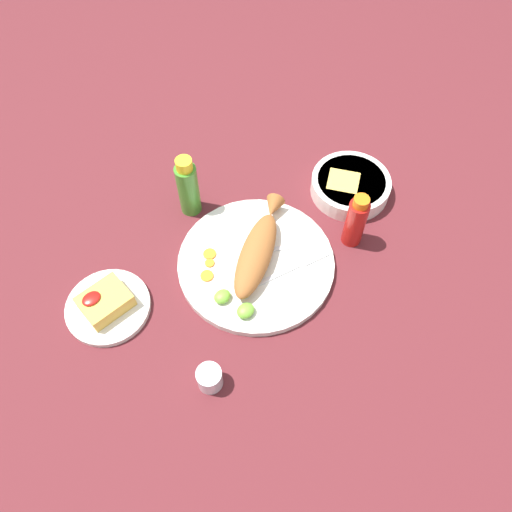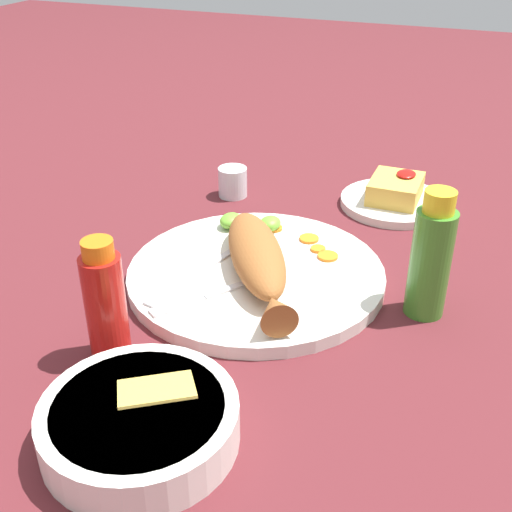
# 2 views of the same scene
# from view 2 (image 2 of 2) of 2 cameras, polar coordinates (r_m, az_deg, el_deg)

# --- Properties ---
(ground_plane) EXTENTS (4.00, 4.00, 0.00)m
(ground_plane) POSITION_cam_2_polar(r_m,az_deg,el_deg) (0.88, -0.00, -2.15)
(ground_plane) COLOR #561E23
(main_plate) EXTENTS (0.35, 0.35, 0.02)m
(main_plate) POSITION_cam_2_polar(r_m,az_deg,el_deg) (0.87, -0.00, -1.65)
(main_plate) COLOR silver
(main_plate) RESTS_ON ground_plane
(fried_fish) EXTENTS (0.26, 0.19, 0.05)m
(fried_fish) POSITION_cam_2_polar(r_m,az_deg,el_deg) (0.84, 0.18, -0.23)
(fried_fish) COLOR #935628
(fried_fish) RESTS_ON main_plate
(fork_near) EXTENTS (0.16, 0.12, 0.00)m
(fork_near) POSITION_cam_2_polar(r_m,az_deg,el_deg) (0.82, -4.27, -3.42)
(fork_near) COLOR silver
(fork_near) RESTS_ON main_plate
(fork_far) EXTENTS (0.18, 0.06, 0.00)m
(fork_far) POSITION_cam_2_polar(r_m,az_deg,el_deg) (0.85, -5.87, -1.97)
(fork_far) COLOR silver
(fork_far) RESTS_ON main_plate
(carrot_slice_near) EXTENTS (0.03, 0.03, 0.00)m
(carrot_slice_near) POSITION_cam_2_polar(r_m,az_deg,el_deg) (0.90, 6.40, -0.01)
(carrot_slice_near) COLOR orange
(carrot_slice_near) RESTS_ON main_plate
(carrot_slice_mid) EXTENTS (0.02, 0.02, 0.00)m
(carrot_slice_mid) POSITION_cam_2_polar(r_m,az_deg,el_deg) (0.92, 5.54, 0.63)
(carrot_slice_mid) COLOR orange
(carrot_slice_mid) RESTS_ON main_plate
(carrot_slice_far) EXTENTS (0.03, 0.03, 0.00)m
(carrot_slice_far) POSITION_cam_2_polar(r_m,az_deg,el_deg) (0.94, 4.74, 1.55)
(carrot_slice_far) COLOR orange
(carrot_slice_far) RESTS_ON main_plate
(carrot_slice_extra) EXTENTS (0.03, 0.03, 0.00)m
(carrot_slice_extra) POSITION_cam_2_polar(r_m,az_deg,el_deg) (0.97, 1.62, 2.50)
(carrot_slice_extra) COLOR orange
(carrot_slice_extra) RESTS_ON main_plate
(lime_wedge_main) EXTENTS (0.04, 0.03, 0.02)m
(lime_wedge_main) POSITION_cam_2_polar(r_m,az_deg,el_deg) (0.97, 1.27, 2.91)
(lime_wedge_main) COLOR #6BB233
(lime_wedge_main) RESTS_ON main_plate
(lime_wedge_side) EXTENTS (0.04, 0.03, 0.02)m
(lime_wedge_side) POSITION_cam_2_polar(r_m,az_deg,el_deg) (0.97, -2.23, 3.15)
(lime_wedge_side) COLOR #6BB233
(lime_wedge_side) RESTS_ON main_plate
(hot_sauce_bottle_red) EXTENTS (0.05, 0.05, 0.15)m
(hot_sauce_bottle_red) POSITION_cam_2_polar(r_m,az_deg,el_deg) (0.72, -13.26, -4.13)
(hot_sauce_bottle_red) COLOR #B21914
(hot_sauce_bottle_red) RESTS_ON ground_plane
(hot_sauce_bottle_green) EXTENTS (0.05, 0.05, 0.17)m
(hot_sauce_bottle_green) POSITION_cam_2_polar(r_m,az_deg,el_deg) (0.80, 15.28, -0.18)
(hot_sauce_bottle_green) COLOR #3D8428
(hot_sauce_bottle_green) RESTS_ON ground_plane
(salt_cup) EXTENTS (0.05, 0.05, 0.05)m
(salt_cup) POSITION_cam_2_polar(r_m,az_deg,el_deg) (1.12, -2.08, 6.44)
(salt_cup) COLOR silver
(salt_cup) RESTS_ON ground_plane
(side_plate_fries) EXTENTS (0.18, 0.18, 0.01)m
(side_plate_fries) POSITION_cam_2_polar(r_m,az_deg,el_deg) (1.11, 12.15, 4.68)
(side_plate_fries) COLOR silver
(side_plate_fries) RESTS_ON ground_plane
(fries_pile) EXTENTS (0.10, 0.08, 0.04)m
(fries_pile) POSITION_cam_2_polar(r_m,az_deg,el_deg) (1.10, 12.32, 5.90)
(fries_pile) COLOR gold
(fries_pile) RESTS_ON side_plate_fries
(guacamole_bowl) EXTENTS (0.19, 0.19, 0.06)m
(guacamole_bowl) POSITION_cam_2_polar(r_m,az_deg,el_deg) (0.64, -10.30, -14.19)
(guacamole_bowl) COLOR white
(guacamole_bowl) RESTS_ON ground_plane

